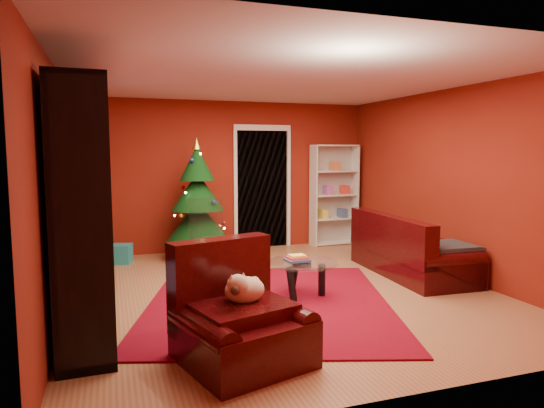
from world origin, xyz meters
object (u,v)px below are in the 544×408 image
object	(u,v)px
media_unit	(83,206)
gift_box_red	(177,248)
rug	(269,302)
coffee_table	(302,279)
armchair	(243,315)
acrylic_chair	(209,240)
gift_box_green	(211,251)
white_bookshelf	(334,195)
sofa	(412,244)
dog	(245,290)
christmas_tree	(198,200)
gift_box_teal	(121,254)

from	to	relation	value
media_unit	gift_box_red	bearing A→B (deg)	62.50
rug	coffee_table	bearing A→B (deg)	11.07
media_unit	armchair	xyz separation A→B (m)	(1.27, -1.65, -0.77)
armchair	acrylic_chair	size ratio (longest dim) A/B	1.07
gift_box_green	white_bookshelf	distance (m)	2.61
gift_box_red	white_bookshelf	xyz separation A→B (m)	(2.92, 0.01, 0.80)
coffee_table	sofa	bearing A→B (deg)	15.38
gift_box_green	gift_box_red	world-z (taller)	gift_box_green
dog	gift_box_red	bearing A→B (deg)	73.45
gift_box_green	white_bookshelf	xyz separation A→B (m)	(2.43, 0.51, 0.80)
rug	armchair	world-z (taller)	armchair
white_bookshelf	armchair	size ratio (longest dim) A/B	1.86
christmas_tree	gift_box_red	world-z (taller)	christmas_tree
gift_box_teal	coffee_table	xyz separation A→B (m)	(2.01, -2.53, 0.07)
christmas_tree	acrylic_chair	distance (m)	1.08
white_bookshelf	sofa	world-z (taller)	white_bookshelf
gift_box_green	gift_box_red	size ratio (longest dim) A/B	1.05
gift_box_green	dog	distance (m)	3.89
media_unit	dog	world-z (taller)	media_unit
rug	gift_box_teal	bearing A→B (deg)	120.74
gift_box_red	dog	xyz separation A→B (m)	(0.00, -4.34, 0.47)
media_unit	gift_box_teal	xyz separation A→B (m)	(0.41, 2.39, -1.02)
media_unit	coffee_table	distance (m)	2.60
gift_box_green	dog	world-z (taller)	dog
sofa	coffee_table	xyz separation A→B (m)	(-1.88, -0.52, -0.22)
acrylic_chair	coffee_table	bearing A→B (deg)	-61.78
sofa	gift_box_teal	bearing A→B (deg)	65.35
christmas_tree	dog	xyz separation A→B (m)	(-0.30, -3.93, -0.35)
white_bookshelf	sofa	size ratio (longest dim) A/B	0.94
media_unit	armchair	size ratio (longest dim) A/B	2.99
christmas_tree	coffee_table	size ratio (longest dim) A/B	2.33
gift_box_teal	media_unit	bearing A→B (deg)	-99.66
rug	gift_box_red	size ratio (longest dim) A/B	13.15
white_bookshelf	armchair	xyz separation A→B (m)	(-2.95, -4.41, -0.53)
media_unit	white_bookshelf	world-z (taller)	media_unit
white_bookshelf	dog	bearing A→B (deg)	-126.35
coffee_table	gift_box_green	bearing A→B (deg)	104.73
gift_box_green	media_unit	bearing A→B (deg)	-128.61
sofa	gift_box_green	bearing A→B (deg)	56.04
media_unit	acrylic_chair	size ratio (longest dim) A/B	3.19
sofa	rug	bearing A→B (deg)	107.23
white_bookshelf	armchair	world-z (taller)	white_bookshelf
sofa	dog	bearing A→B (deg)	126.09
media_unit	dog	size ratio (longest dim) A/B	7.62
dog	gift_box_green	bearing A→B (deg)	66.22
gift_box_green	white_bookshelf	world-z (taller)	white_bookshelf
acrylic_chair	christmas_tree	bearing A→B (deg)	88.58
gift_box_teal	white_bookshelf	size ratio (longest dim) A/B	0.15
gift_box_teal	dog	xyz separation A→B (m)	(0.90, -3.98, 0.45)
gift_box_red	acrylic_chair	world-z (taller)	acrylic_chair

